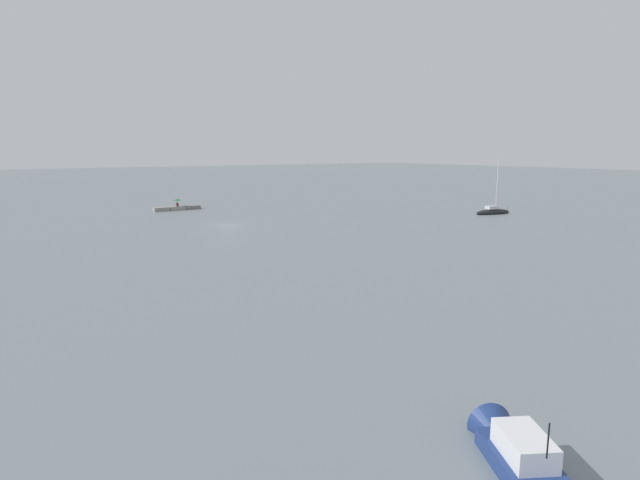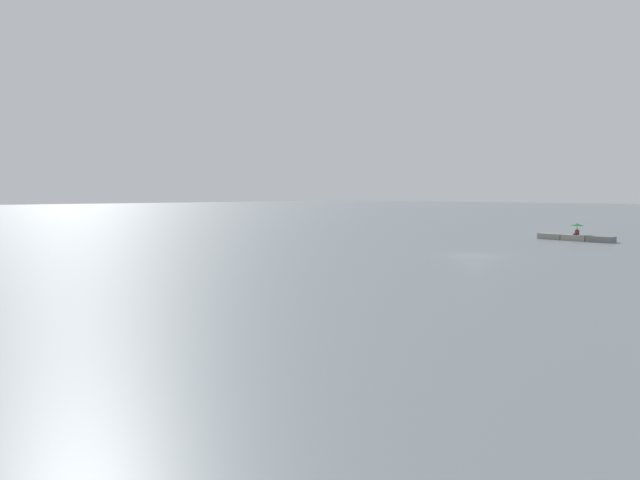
{
  "view_description": "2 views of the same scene",
  "coord_description": "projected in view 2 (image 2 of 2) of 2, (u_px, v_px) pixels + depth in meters",
  "views": [
    {
      "loc": [
        26.93,
        62.52,
        9.98
      ],
      "look_at": [
        2.11,
        25.5,
        2.0
      ],
      "focal_mm": 28.2,
      "sensor_mm": 36.0,
      "label": 1
    },
    {
      "loc": [
        -23.16,
        39.53,
        5.2
      ],
      "look_at": [
        -4.88,
        22.23,
        2.99
      ],
      "focal_mm": 29.92,
      "sensor_mm": 36.0,
      "label": 2
    }
  ],
  "objects": [
    {
      "name": "person_seated_maroon_left",
      "position": [
        577.0,
        233.0,
        58.65
      ],
      "size": [
        0.43,
        0.63,
        0.73
      ],
      "rotation": [
        0.0,
        0.0,
        -0.09
      ],
      "color": "#1E2333",
      "rests_on": "seawall_pier"
    },
    {
      "name": "seawall_pier",
      "position": [
        575.0,
        238.0,
        58.83
      ],
      "size": [
        7.85,
        1.71,
        0.64
      ],
      "color": "slate",
      "rests_on": "ground_plane"
    },
    {
      "name": "umbrella_open_green",
      "position": [
        577.0,
        225.0,
        58.56
      ],
      "size": [
        1.42,
        1.42,
        1.3
      ],
      "color": "black",
      "rests_on": "seawall_pier"
    },
    {
      "name": "ground_plane",
      "position": [
        474.0,
        256.0,
        44.28
      ],
      "size": [
        500.0,
        500.0,
        0.0
      ],
      "primitive_type": "plane",
      "color": "slate"
    }
  ]
}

